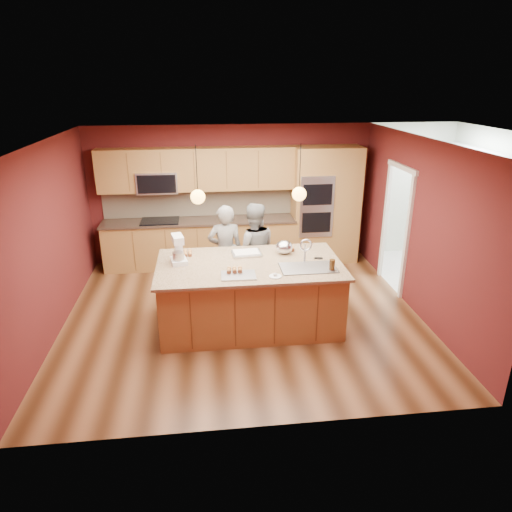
{
  "coord_description": "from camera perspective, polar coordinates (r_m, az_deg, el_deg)",
  "views": [
    {
      "loc": [
        -0.55,
        -6.38,
        3.5
      ],
      "look_at": [
        0.19,
        -0.1,
        1.04
      ],
      "focal_mm": 32.0,
      "sensor_mm": 36.0,
      "label": 1
    }
  ],
  "objects": [
    {
      "name": "sheet_cake",
      "position": [
        6.97,
        -1.2,
        0.36
      ],
      "size": [
        0.47,
        0.36,
        0.05
      ],
      "rotation": [
        0.0,
        0.0,
        0.08
      ],
      "color": "silver",
      "rests_on": "island"
    },
    {
      "name": "wall_left",
      "position": [
        7.08,
        -24.47,
        1.65
      ],
      "size": [
        0.0,
        5.0,
        5.0
      ],
      "primitive_type": "plane",
      "rotation": [
        1.57,
        0.0,
        1.57
      ],
      "color": "#551919",
      "rests_on": "ground"
    },
    {
      "name": "oven_column",
      "position": [
        9.21,
        8.64,
        6.28
      ],
      "size": [
        1.3,
        0.62,
        2.3
      ],
      "color": "olive",
      "rests_on": "floor"
    },
    {
      "name": "dryer",
      "position": [
        9.75,
        22.7,
        1.47
      ],
      "size": [
        0.72,
        0.73,
        0.93
      ],
      "primitive_type": "cube",
      "rotation": [
        0.0,
        0.0,
        0.27
      ],
      "color": "white",
      "rests_on": "floor"
    },
    {
      "name": "floor",
      "position": [
        7.3,
        -1.59,
        -7.37
      ],
      "size": [
        5.5,
        5.5,
        0.0
      ],
      "primitive_type": "plane",
      "color": "#432512",
      "rests_on": "ground"
    },
    {
      "name": "cupcakes_left",
      "position": [
        7.03,
        -8.82,
        0.4
      ],
      "size": [
        0.22,
        0.22,
        0.06
      ],
      "primitive_type": null,
      "color": "#CD8C46",
      "rests_on": "island"
    },
    {
      "name": "wall_front",
      "position": [
        4.47,
        1.19,
        -7.47
      ],
      "size": [
        5.5,
        0.0,
        5.5
      ],
      "primitive_type": "plane",
      "rotation": [
        -1.57,
        0.0,
        0.0
      ],
      "color": "#551919",
      "rests_on": "ground"
    },
    {
      "name": "island",
      "position": [
        6.84,
        -0.66,
        -4.69
      ],
      "size": [
        2.69,
        1.5,
        1.37
      ],
      "color": "olive",
      "rests_on": "floor"
    },
    {
      "name": "stand_mixer",
      "position": [
        6.69,
        -9.69,
        0.6
      ],
      "size": [
        0.28,
        0.34,
        0.42
      ],
      "rotation": [
        0.0,
        0.0,
        0.21
      ],
      "color": "white",
      "rests_on": "island"
    },
    {
      "name": "person_right",
      "position": [
        7.65,
        -0.34,
        0.72
      ],
      "size": [
        0.81,
        0.64,
        1.62
      ],
      "primitive_type": "imported",
      "rotation": [
        0.0,
        0.0,
        3.11
      ],
      "color": "slate",
      "rests_on": "floor"
    },
    {
      "name": "wall_right",
      "position": [
        7.5,
        19.75,
        3.35
      ],
      "size": [
        0.0,
        5.0,
        5.0
      ],
      "primitive_type": "plane",
      "rotation": [
        1.57,
        0.0,
        -1.57
      ],
      "color": "#551919",
      "rests_on": "ground"
    },
    {
      "name": "pendant_right",
      "position": [
        6.43,
        5.42,
        7.76
      ],
      "size": [
        0.2,
        0.2,
        0.8
      ],
      "color": "black",
      "rests_on": "ceiling"
    },
    {
      "name": "cupcakes_right",
      "position": [
        7.14,
        3.97,
        0.97
      ],
      "size": [
        0.23,
        0.15,
        0.07
      ],
      "primitive_type": null,
      "color": "#CD8C46",
      "rests_on": "island"
    },
    {
      "name": "ceiling",
      "position": [
        6.45,
        -1.84,
        14.16
      ],
      "size": [
        5.5,
        5.5,
        0.0
      ],
      "primitive_type": "plane",
      "rotation": [
        3.14,
        0.0,
        0.0
      ],
      "color": "white",
      "rests_on": "ground"
    },
    {
      "name": "cooling_rack",
      "position": [
        6.22,
        -2.22,
        -2.43
      ],
      "size": [
        0.48,
        0.35,
        0.02
      ],
      "primitive_type": "cube",
      "rotation": [
        0.0,
        0.0,
        -0.02
      ],
      "color": "#AFB2B7",
      "rests_on": "island"
    },
    {
      "name": "phone",
      "position": [
        6.88,
        7.82,
        -0.27
      ],
      "size": [
        0.13,
        0.09,
        0.01
      ],
      "primitive_type": "cube",
      "rotation": [
        0.0,
        0.0,
        -0.21
      ],
      "color": "black",
      "rests_on": "island"
    },
    {
      "name": "doorway_trim",
      "position": [
        8.27,
        17.02,
        3.1
      ],
      "size": [
        0.08,
        1.11,
        2.2
      ],
      "primitive_type": null,
      "color": "white",
      "rests_on": "wall_right"
    },
    {
      "name": "wall_back",
      "position": [
        9.15,
        -3.12,
        7.68
      ],
      "size": [
        5.5,
        0.0,
        5.5
      ],
      "primitive_type": "plane",
      "rotation": [
        1.57,
        0.0,
        0.0
      ],
      "color": "#551919",
      "rests_on": "ground"
    },
    {
      "name": "laundry_room",
      "position": [
        9.16,
        26.12,
        9.42
      ],
      "size": [
        2.6,
        2.7,
        2.7
      ],
      "color": "silver",
      "rests_on": "ground"
    },
    {
      "name": "mixing_bowl",
      "position": [
        6.99,
        3.55,
        1.11
      ],
      "size": [
        0.26,
        0.26,
        0.22
      ],
      "primitive_type": "ellipsoid",
      "color": "silver",
      "rests_on": "island"
    },
    {
      "name": "tumbler",
      "position": [
        6.46,
        9.48,
        -1.11
      ],
      "size": [
        0.08,
        0.08,
        0.16
      ],
      "primitive_type": "cylinder",
      "color": "#351F0B",
      "rests_on": "island"
    },
    {
      "name": "cabinet_run",
      "position": [
        8.99,
        -7.31,
        4.87
      ],
      "size": [
        3.74,
        0.64,
        2.3
      ],
      "color": "olive",
      "rests_on": "floor"
    },
    {
      "name": "cupcakes_rack",
      "position": [
        6.29,
        -2.7,
        -1.72
      ],
      "size": [
        0.23,
        0.15,
        0.07
      ],
      "primitive_type": null,
      "color": "#CD8C46",
      "rests_on": "island"
    },
    {
      "name": "person_left",
      "position": [
        7.62,
        -3.83,
        0.52
      ],
      "size": [
        0.6,
        0.41,
        1.61
      ],
      "primitive_type": "imported",
      "rotation": [
        0.0,
        0.0,
        3.18
      ],
      "color": "black",
      "rests_on": "floor"
    },
    {
      "name": "washer",
      "position": [
        9.15,
        25.22,
        0.41
      ],
      "size": [
        0.75,
        0.77,
        1.11
      ],
      "primitive_type": "cube",
      "rotation": [
        0.0,
        0.0,
        0.09
      ],
      "color": "white",
      "rests_on": "floor"
    },
    {
      "name": "pendant_left",
      "position": [
        6.3,
        -7.28,
        7.38
      ],
      "size": [
        0.2,
        0.2,
        0.8
      ],
      "color": "black",
      "rests_on": "ceiling"
    },
    {
      "name": "plate",
      "position": [
        6.19,
        2.42,
        -2.56
      ],
      "size": [
        0.17,
        0.17,
        0.01
      ],
      "primitive_type": "cylinder",
      "color": "silver",
      "rests_on": "island"
    }
  ]
}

